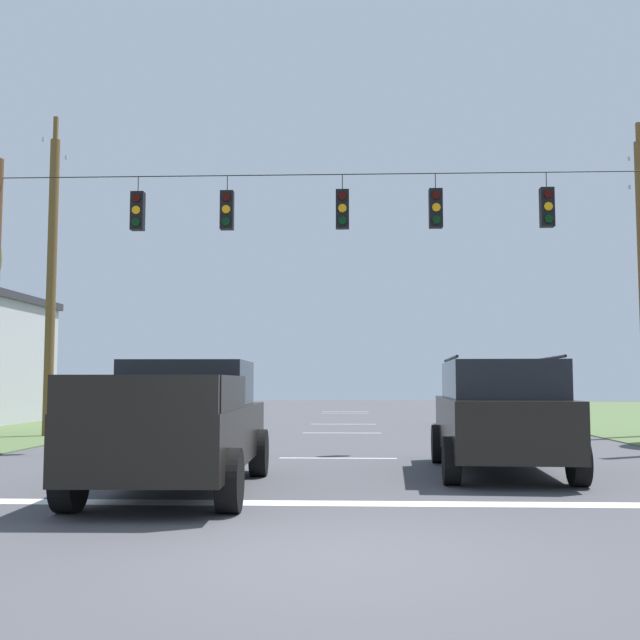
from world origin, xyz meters
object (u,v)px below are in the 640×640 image
pickup_truck (181,425)px  suv_black (499,413)px  utility_pole_near_left (51,280)px  overhead_signal_span (342,278)px  distant_car_crossing_white (474,405)px

pickup_truck → suv_black: suv_black is taller
pickup_truck → utility_pole_near_left: utility_pole_near_left is taller
utility_pole_near_left → overhead_signal_span: bearing=-25.7°
overhead_signal_span → pickup_truck: 7.73m
overhead_signal_span → suv_black: size_ratio=3.56×
suv_black → utility_pole_near_left: (-11.66, 8.61, 3.63)m
overhead_signal_span → pickup_truck: overhead_signal_span is taller
distant_car_crossing_white → utility_pole_near_left: bearing=-157.3°
overhead_signal_span → distant_car_crossing_white: bearing=64.6°
suv_black → distant_car_crossing_white: 14.38m
overhead_signal_span → distant_car_crossing_white: (4.71, 9.90, -3.31)m
utility_pole_near_left → suv_black: bearing=-36.4°
overhead_signal_span → suv_black: 6.02m
distant_car_crossing_white → utility_pole_near_left: (-13.53, -5.65, 3.90)m
overhead_signal_span → distant_car_crossing_white: 11.45m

